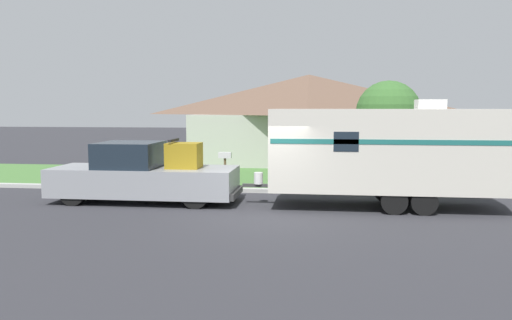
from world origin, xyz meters
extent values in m
plane|color=#2D2D33|center=(0.00, 0.00, 0.00)|extent=(120.00, 120.00, 0.00)
cube|color=#ADADA8|center=(0.00, 3.75, 0.07)|extent=(80.00, 0.30, 0.14)
cube|color=#477538|center=(0.00, 7.40, 0.01)|extent=(80.00, 7.00, 0.03)
cube|color=#B2B2A8|center=(0.96, 14.30, 1.33)|extent=(12.06, 7.38, 2.65)
pyramid|color=brown|center=(0.96, 14.30, 3.75)|extent=(13.02, 7.97, 2.19)
cube|color=#4C3828|center=(0.96, 10.64, 1.05)|extent=(1.00, 0.06, 2.10)
cylinder|color=black|center=(-6.03, 0.70, 0.41)|extent=(0.83, 0.28, 0.83)
cylinder|color=black|center=(-6.03, 2.39, 0.41)|extent=(0.83, 0.28, 0.83)
cylinder|color=black|center=(-2.15, 0.70, 0.41)|extent=(0.83, 0.28, 0.83)
cylinder|color=black|center=(-2.15, 2.39, 0.41)|extent=(0.83, 0.28, 0.83)
cube|color=gray|center=(-5.16, 1.55, 0.67)|extent=(3.63, 2.05, 0.89)
cube|color=#19232D|center=(-4.51, 1.55, 1.52)|extent=(1.89, 1.89, 0.81)
cube|color=gray|center=(-2.22, 1.55, 0.67)|extent=(2.26, 2.05, 0.89)
cube|color=#333333|center=(-1.03, 1.55, 0.35)|extent=(0.12, 1.85, 0.20)
cube|color=olive|center=(-2.71, 1.55, 1.51)|extent=(1.04, 0.86, 0.80)
cube|color=black|center=(-3.04, 1.55, 1.99)|extent=(0.10, 0.95, 0.08)
cylinder|color=black|center=(3.66, 0.57, 0.38)|extent=(0.75, 0.22, 0.75)
cylinder|color=black|center=(3.66, 2.53, 0.38)|extent=(0.75, 0.22, 0.75)
cylinder|color=black|center=(4.49, 0.57, 0.38)|extent=(0.75, 0.22, 0.75)
cylinder|color=black|center=(4.49, 2.53, 0.38)|extent=(0.75, 0.22, 0.75)
cube|color=beige|center=(3.52, 1.55, 1.77)|extent=(6.90, 2.24, 2.43)
cube|color=#1E6660|center=(3.52, 0.42, 2.07)|extent=(6.76, 0.01, 0.14)
cube|color=#383838|center=(-0.38, 1.55, 0.60)|extent=(0.91, 0.12, 0.10)
cylinder|color=silver|center=(-0.34, 1.55, 0.83)|extent=(0.28, 0.28, 0.36)
cube|color=silver|center=(4.76, 1.55, 3.12)|extent=(0.80, 0.68, 0.28)
cube|color=#19232D|center=(2.28, 0.42, 2.07)|extent=(0.70, 0.01, 0.56)
cylinder|color=brown|center=(-1.97, 4.60, 0.57)|extent=(0.09, 0.09, 1.13)
cube|color=silver|center=(-1.97, 4.60, 1.24)|extent=(0.48, 0.20, 0.22)
cylinder|color=brown|center=(4.14, 5.80, 0.95)|extent=(0.24, 0.24, 1.91)
sphere|color=#38662D|center=(4.14, 5.80, 2.82)|extent=(2.45, 2.45, 2.45)
camera|label=1|loc=(1.49, -13.74, 3.02)|focal=35.00mm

